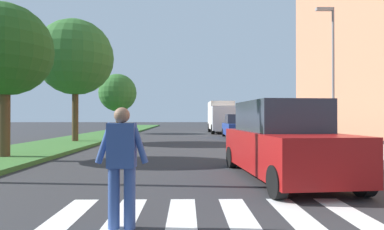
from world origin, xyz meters
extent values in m
plane|color=#2D2D30|center=(0.00, 30.00, 0.00)|extent=(140.00, 140.00, 0.00)
cube|color=silver|center=(-2.25, 8.65, 0.00)|extent=(0.45, 2.20, 0.01)
cube|color=silver|center=(-1.35, 8.65, 0.00)|extent=(0.45, 2.20, 0.01)
cube|color=silver|center=(-0.45, 8.65, 0.00)|extent=(0.45, 2.20, 0.01)
cube|color=silver|center=(0.45, 8.65, 0.00)|extent=(0.45, 2.20, 0.01)
cube|color=silver|center=(1.35, 8.65, 0.00)|extent=(0.45, 2.20, 0.01)
cube|color=silver|center=(2.25, 8.65, 0.00)|extent=(0.45, 2.20, 0.01)
cube|color=#386B2D|center=(-7.29, 28.00, 0.07)|extent=(4.01, 64.00, 0.15)
cylinder|color=#4C3823|center=(-6.89, 15.10, 1.57)|extent=(0.36, 0.36, 2.84)
sphere|color=#23561E|center=(-6.89, 15.10, 3.98)|extent=(3.30, 3.30, 3.30)
cylinder|color=#4C3823|center=(-6.97, 22.33, 1.96)|extent=(0.36, 0.36, 3.61)
sphere|color=#2D6628|center=(-6.97, 22.33, 5.10)|extent=(4.44, 4.44, 4.44)
cylinder|color=#4C3823|center=(-6.87, 33.13, 1.47)|extent=(0.36, 0.36, 2.64)
sphere|color=#2D6628|center=(-6.87, 33.13, 3.85)|extent=(3.52, 3.52, 3.52)
cube|color=#9E9991|center=(8.24, 28.00, 0.07)|extent=(3.00, 64.00, 0.15)
cylinder|color=slate|center=(7.74, 20.96, 3.90)|extent=(0.14, 0.14, 7.50)
cube|color=gray|center=(7.24, 20.96, 7.55)|extent=(0.90, 0.24, 0.16)
cylinder|color=#334C8C|center=(-1.17, 8.23, 0.42)|extent=(0.16, 0.16, 0.85)
cylinder|color=#334C8C|center=(-1.39, 8.23, 0.42)|extent=(0.16, 0.16, 0.85)
cube|color=#334C8C|center=(-1.28, 8.23, 1.16)|extent=(0.38, 0.25, 0.62)
cylinder|color=#334C8C|center=(-1.04, 8.23, 1.19)|extent=(0.27, 0.10, 0.58)
cylinder|color=#334C8C|center=(-1.52, 8.24, 1.19)|extent=(0.27, 0.10, 0.58)
sphere|color=#8C664C|center=(-1.28, 8.23, 1.58)|extent=(0.22, 0.22, 0.22)
cube|color=maroon|center=(2.04, 11.67, 0.70)|extent=(2.30, 4.75, 0.96)
cube|color=#2D333D|center=(2.02, 11.90, 1.58)|extent=(1.89, 2.67, 0.79)
cylinder|color=black|center=(3.07, 9.90, 0.32)|extent=(0.28, 0.66, 0.64)
cylinder|color=black|center=(1.34, 9.75, 0.32)|extent=(0.28, 0.66, 0.64)
cylinder|color=black|center=(2.74, 13.59, 0.32)|extent=(0.28, 0.66, 0.64)
cylinder|color=black|center=(1.01, 13.43, 0.32)|extent=(0.28, 0.66, 0.64)
cube|color=navy|center=(3.42, 27.18, 0.64)|extent=(1.89, 4.59, 0.85)
cube|color=#2D333D|center=(3.43, 27.41, 1.42)|extent=(1.65, 2.07, 0.69)
cylinder|color=black|center=(4.25, 25.33, 0.32)|extent=(0.23, 0.64, 0.64)
cylinder|color=black|center=(2.56, 25.35, 0.32)|extent=(0.23, 0.64, 0.64)
cylinder|color=black|center=(4.29, 29.01, 0.32)|extent=(0.23, 0.64, 0.64)
cylinder|color=black|center=(2.60, 29.02, 0.32)|extent=(0.23, 0.64, 0.64)
cube|color=silver|center=(3.04, 32.11, 1.45)|extent=(2.30, 2.00, 2.20)
cube|color=beige|center=(3.04, 35.21, 1.75)|extent=(2.30, 4.20, 2.70)
cylinder|color=black|center=(4.09, 32.11, 0.45)|extent=(0.30, 0.90, 0.90)
cylinder|color=black|center=(1.99, 32.11, 0.45)|extent=(0.30, 0.90, 0.90)
cylinder|color=black|center=(4.09, 36.26, 0.45)|extent=(0.30, 0.90, 0.90)
cylinder|color=black|center=(1.99, 36.26, 0.45)|extent=(0.30, 0.90, 0.90)
camera|label=1|loc=(-0.37, 3.88, 1.55)|focal=29.09mm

